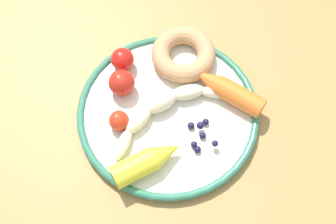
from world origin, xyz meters
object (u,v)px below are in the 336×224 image
plate (168,113)px  blueberry_pile (200,134)px  carrot_orange (226,90)px  carrot_yellow (147,162)px  banana (165,108)px  tomato_far (119,121)px  dining_table (151,130)px  tomato_near (122,83)px  donut (183,54)px  tomato_mid (122,59)px

plate → blueberry_pile: (-0.04, 0.05, 0.01)m
carrot_orange → blueberry_pile: carrot_orange is taller
plate → carrot_yellow: (0.05, 0.08, 0.02)m
banana → tomato_far: (0.07, 0.01, 0.00)m
dining_table → carrot_yellow: bearing=76.6°
dining_table → carrot_orange: bearing=174.7°
tomato_far → plate: bearing=-176.7°
carrot_orange → tomato_near: size_ratio=2.70×
tomato_near → carrot_yellow: bearing=94.9°
carrot_orange → donut: size_ratio=1.09×
carrot_yellow → blueberry_pile: size_ratio=2.20×
banana → blueberry_pile: (-0.04, 0.05, -0.00)m
donut → tomato_mid: size_ratio=2.78×
tomato_far → carrot_orange: bearing=-175.5°
tomato_mid → blueberry_pile: bearing=120.7°
dining_table → tomato_mid: size_ratio=24.74×
plate → donut: (-0.05, -0.09, 0.02)m
dining_table → carrot_yellow: carrot_yellow is taller
dining_table → donut: (-0.07, -0.07, 0.12)m
tomato_near → carrot_orange: bearing=163.3°
plate → dining_table: bearing=-38.5°
blueberry_pile → tomato_mid: tomato_mid is taller
tomato_mid → tomato_far: bearing=76.1°
carrot_orange → blueberry_pile: bearing=46.2°
banana → tomato_far: size_ratio=6.66×
carrot_yellow → blueberry_pile: (-0.09, -0.03, -0.01)m
banana → tomato_near: tomato_near is taller
dining_table → plate: (-0.03, 0.02, 0.10)m
banana → tomato_near: (0.06, -0.06, 0.01)m
plate → carrot_orange: 0.10m
carrot_orange → blueberry_pile: 0.09m
banana → carrot_orange: 0.10m
donut → blueberry_pile: size_ratio=2.04×
plate → tomato_near: tomato_near is taller
plate → tomato_mid: bearing=-62.6°
plate → tomato_far: tomato_far is taller
carrot_orange → tomato_mid: bearing=-31.5°
carrot_yellow → tomato_near: size_ratio=2.67×
blueberry_pile → donut: bearing=-93.7°
blueberry_pile → carrot_orange: bearing=-133.8°
donut → tomato_far: (0.13, 0.10, 0.00)m
dining_table → banana: banana is taller
carrot_yellow → dining_table: bearing=-103.4°
tomato_mid → tomato_far: tomato_mid is taller
dining_table → tomato_near: 0.13m
blueberry_pile → plate: bearing=-53.7°
plate → donut: donut is taller
carrot_orange → banana: bearing=3.9°
blueberry_pile → tomato_near: (0.10, -0.11, 0.01)m
plate → carrot_yellow: size_ratio=2.52×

